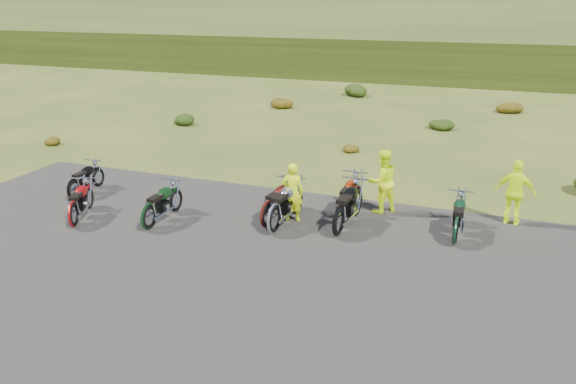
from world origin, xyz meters
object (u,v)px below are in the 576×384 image
at_px(motorcycle_0, 76,200).
at_px(person_middle, 292,193).
at_px(motorcycle_3, 274,234).
at_px(motorcycle_7, 454,245).

bearing_deg(motorcycle_0, person_middle, -88.22).
height_order(motorcycle_0, motorcycle_3, motorcycle_3).
bearing_deg(person_middle, motorcycle_3, 73.58).
distance_m(motorcycle_0, motorcycle_7, 10.94).
relative_size(motorcycle_3, person_middle, 1.40).
relative_size(motorcycle_3, motorcycle_7, 1.12).
bearing_deg(motorcycle_0, motorcycle_7, -91.15).
distance_m(motorcycle_3, person_middle, 1.27).
distance_m(motorcycle_0, person_middle, 6.74).
bearing_deg(motorcycle_7, motorcycle_3, 101.34).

